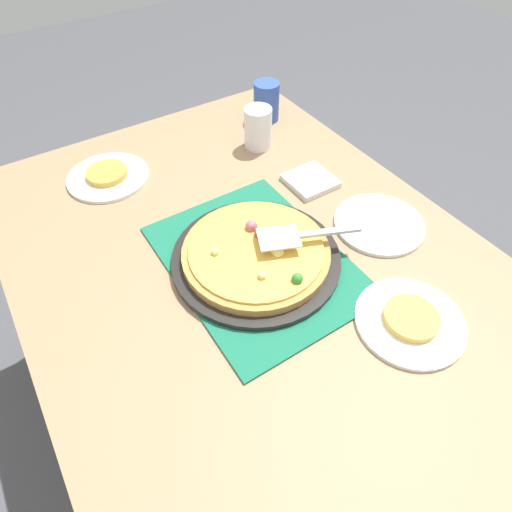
# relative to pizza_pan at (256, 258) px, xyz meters

# --- Properties ---
(ground_plane) EXTENTS (8.00, 8.00, 0.00)m
(ground_plane) POSITION_rel_pizza_pan_xyz_m (0.00, 0.00, -0.76)
(ground_plane) COLOR #4C4C51
(dining_table) EXTENTS (1.40, 1.00, 0.75)m
(dining_table) POSITION_rel_pizza_pan_xyz_m (0.00, 0.00, -0.12)
(dining_table) COLOR #9E7A56
(dining_table) RESTS_ON ground_plane
(placemat) EXTENTS (0.48, 0.36, 0.01)m
(placemat) POSITION_rel_pizza_pan_xyz_m (0.00, 0.00, -0.01)
(placemat) COLOR #196B4C
(placemat) RESTS_ON dining_table
(pizza_pan) EXTENTS (0.38, 0.38, 0.01)m
(pizza_pan) POSITION_rel_pizza_pan_xyz_m (0.00, 0.00, 0.00)
(pizza_pan) COLOR black
(pizza_pan) RESTS_ON placemat
(pizza) EXTENTS (0.33, 0.33, 0.05)m
(pizza) POSITION_rel_pizza_pan_xyz_m (-0.00, -0.00, 0.02)
(pizza) COLOR #B78442
(pizza) RESTS_ON pizza_pan
(plate_near_left) EXTENTS (0.22, 0.22, 0.01)m
(plate_near_left) POSITION_rel_pizza_pan_xyz_m (0.48, 0.17, -0.01)
(plate_near_left) COLOR white
(plate_near_left) RESTS_ON dining_table
(plate_far_right) EXTENTS (0.22, 0.22, 0.01)m
(plate_far_right) POSITION_rel_pizza_pan_xyz_m (-0.31, -0.17, -0.01)
(plate_far_right) COLOR white
(plate_far_right) RESTS_ON dining_table
(plate_side) EXTENTS (0.22, 0.22, 0.01)m
(plate_side) POSITION_rel_pizza_pan_xyz_m (-0.06, -0.32, -0.01)
(plate_side) COLOR white
(plate_side) RESTS_ON dining_table
(served_slice_left) EXTENTS (0.11, 0.11, 0.02)m
(served_slice_left) POSITION_rel_pizza_pan_xyz_m (0.48, 0.17, 0.01)
(served_slice_left) COLOR gold
(served_slice_left) RESTS_ON plate_near_left
(served_slice_right) EXTENTS (0.11, 0.11, 0.02)m
(served_slice_right) POSITION_rel_pizza_pan_xyz_m (-0.31, -0.17, 0.01)
(served_slice_right) COLOR #EAB747
(served_slice_right) RESTS_ON plate_far_right
(cup_near) EXTENTS (0.08, 0.08, 0.12)m
(cup_near) POSITION_rel_pizza_pan_xyz_m (0.39, -0.26, 0.05)
(cup_near) COLOR white
(cup_near) RESTS_ON dining_table
(cup_corner) EXTENTS (0.08, 0.08, 0.12)m
(cup_corner) POSITION_rel_pizza_pan_xyz_m (0.51, -0.36, 0.05)
(cup_corner) COLOR #3351AD
(cup_corner) RESTS_ON dining_table
(pizza_server) EXTENTS (0.13, 0.23, 0.01)m
(pizza_server) POSITION_rel_pizza_pan_xyz_m (-0.04, -0.09, 0.06)
(pizza_server) COLOR silver
(pizza_server) RESTS_ON pizza
(napkin_stack) EXTENTS (0.12, 0.12, 0.02)m
(napkin_stack) POSITION_rel_pizza_pan_xyz_m (0.16, -0.28, -0.01)
(napkin_stack) COLOR white
(napkin_stack) RESTS_ON dining_table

